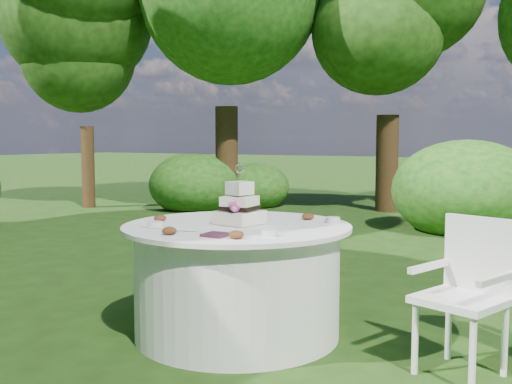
% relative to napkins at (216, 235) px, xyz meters
% --- Properties ---
extents(ground, '(80.00, 80.00, 0.00)m').
position_rel_napkins_xyz_m(ground, '(-0.15, 0.48, -0.78)').
color(ground, '#1C310D').
rests_on(ground, ground).
extents(napkins, '(0.14, 0.14, 0.02)m').
position_rel_napkins_xyz_m(napkins, '(0.00, 0.00, 0.00)').
color(napkins, '#451D34').
rests_on(napkins, table).
extents(feather_plume, '(0.48, 0.07, 0.01)m').
position_rel_napkins_xyz_m(feather_plume, '(-0.43, 0.08, -0.00)').
color(feather_plume, white).
rests_on(feather_plume, table).
extents(table, '(1.56, 1.56, 0.77)m').
position_rel_napkins_xyz_m(table, '(-0.15, 0.48, -0.39)').
color(table, silver).
rests_on(table, ground).
extents(cake, '(0.31, 0.31, 0.41)m').
position_rel_napkins_xyz_m(cake, '(-0.13, 0.49, 0.10)').
color(cake, white).
rests_on(cake, table).
extents(chair, '(0.56, 0.56, 0.90)m').
position_rel_napkins_xyz_m(chair, '(1.36, 0.58, -0.26)').
color(chair, white).
rests_on(chair, ground).
extents(votives, '(1.04, 0.96, 0.04)m').
position_rel_napkins_xyz_m(votives, '(-0.07, 0.53, 0.01)').
color(votives, white).
rests_on(votives, table).
extents(petal_cups, '(0.96, 1.12, 0.05)m').
position_rel_napkins_xyz_m(petal_cups, '(-0.16, 0.29, 0.02)').
color(petal_cups, '#562D16').
rests_on(petal_cups, table).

